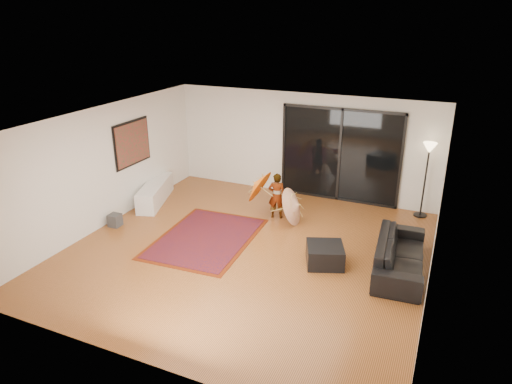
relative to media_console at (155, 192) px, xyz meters
The scene contains 17 objects.
floor 3.56m from the media_console, 23.82° to the right, with size 7.00×7.00×0.00m, color #A95D2E.
ceiling 4.31m from the media_console, 23.82° to the right, with size 7.00×7.00×0.00m, color white.
wall_back 4.00m from the media_console, 32.43° to the left, with size 7.00×7.00×0.00m, color silver.
wall_front 6.01m from the media_console, 56.63° to the right, with size 7.00×7.00×0.00m, color silver.
wall_left 1.82m from the media_console, 99.88° to the right, with size 7.00×7.00×0.00m, color silver.
wall_right 6.99m from the media_console, 12.00° to the right, with size 7.00×7.00×0.00m, color silver.
sliding_door 4.81m from the media_console, 25.56° to the left, with size 3.06×0.07×2.40m.
painting 1.48m from the media_console, 116.18° to the right, with size 0.04×1.28×1.08m.
media_console is the anchor object (origin of this frame).
speaker 1.58m from the media_console, 90.00° to the right, with size 0.25×0.25×0.29m, color #424244.
persian_rug 2.57m from the media_console, 30.24° to the right, with size 2.08×2.80×0.02m.
sofa 6.27m from the media_console, ahead, with size 2.19×0.86×0.64m, color black.
ottoman 5.02m from the media_console, 15.01° to the right, with size 0.69×0.69×0.40m, color black.
floor_lamp 6.71m from the media_console, 15.95° to the left, with size 0.31×0.31×1.81m.
child 3.24m from the media_console, ahead, with size 0.40×0.27×1.11m, color #999999.
parasol_orange 2.72m from the media_console, ahead, with size 0.57×0.86×0.88m.
parasol_white 3.82m from the media_console, ahead, with size 0.52×0.89×0.93m.
Camera 1 is at (3.48, -7.50, 4.57)m, focal length 32.00 mm.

